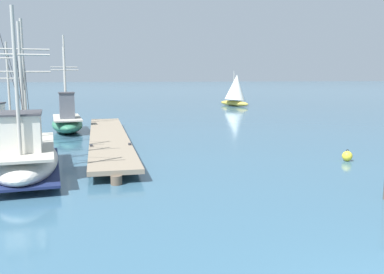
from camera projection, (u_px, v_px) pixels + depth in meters
The scene contains 5 objects.
floating_dock at pixel (109, 137), 21.00m from camera, with size 2.52×16.42×0.53m.
fishing_boat_1 at pixel (67, 121), 25.36m from camera, with size 2.47×6.08×5.76m.
fishing_boat_5 at pixel (25, 155), 14.49m from camera, with size 3.10×7.62×5.50m.
mooring_buoy at pixel (347, 156), 16.89m from camera, with size 0.41×0.41×0.48m.
distant_sailboat at pixel (236, 90), 46.17m from camera, with size 3.20×4.52×3.82m.
Camera 1 is at (-4.33, -4.12, 3.43)m, focal length 39.50 mm.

